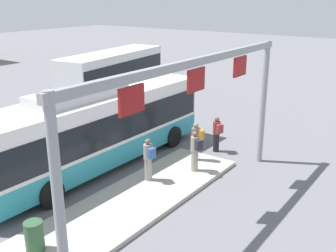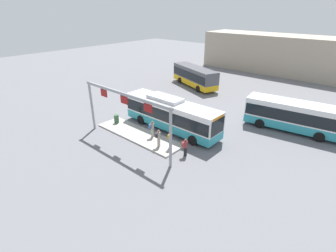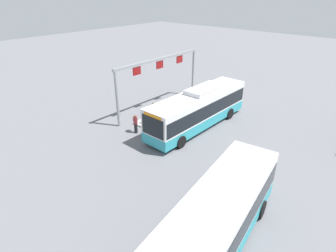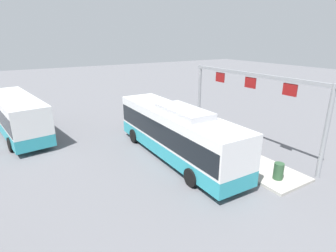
{
  "view_description": "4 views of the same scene",
  "coord_description": "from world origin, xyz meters",
  "px_view_note": "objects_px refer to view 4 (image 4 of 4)",
  "views": [
    {
      "loc": [
        -11.03,
        -11.58,
        6.94
      ],
      "look_at": [
        3.27,
        -1.31,
        1.18
      ],
      "focal_mm": 43.02,
      "sensor_mm": 36.0,
      "label": 1
    },
    {
      "loc": [
        15.98,
        -18.6,
        11.94
      ],
      "look_at": [
        1.28,
        -1.95,
        1.45
      ],
      "focal_mm": 27.21,
      "sensor_mm": 36.0,
      "label": 2
    },
    {
      "loc": [
        18.46,
        12.81,
        11.15
      ],
      "look_at": [
        3.66,
        -0.27,
        1.32
      ],
      "focal_mm": 29.96,
      "sensor_mm": 36.0,
      "label": 3
    },
    {
      "loc": [
        -13.35,
        8.71,
        7.39
      ],
      "look_at": [
        2.1,
        -0.71,
        1.42
      ],
      "focal_mm": 28.88,
      "sensor_mm": 36.0,
      "label": 4
    }
  ],
  "objects_px": {
    "bus_main": "(176,131)",
    "bus_background_right": "(17,114)",
    "person_waiting_near": "(192,123)",
    "person_waiting_mid": "(205,125)",
    "person_waiting_far": "(210,135)",
    "trash_bin": "(279,171)",
    "person_boarding": "(180,120)"
  },
  "relations": [
    {
      "from": "person_waiting_near",
      "to": "person_waiting_mid",
      "type": "height_order",
      "value": "same"
    },
    {
      "from": "bus_background_right",
      "to": "person_waiting_far",
      "type": "distance_m",
      "value": 14.76
    },
    {
      "from": "bus_main",
      "to": "person_waiting_near",
      "type": "xyz_separation_m",
      "value": [
        2.68,
        -3.21,
        -0.76
      ]
    },
    {
      "from": "bus_main",
      "to": "bus_background_right",
      "type": "height_order",
      "value": "bus_main"
    },
    {
      "from": "bus_main",
      "to": "person_waiting_near",
      "type": "height_order",
      "value": "bus_main"
    },
    {
      "from": "person_waiting_far",
      "to": "trash_bin",
      "type": "distance_m",
      "value": 5.38
    },
    {
      "from": "person_waiting_mid",
      "to": "bus_main",
      "type": "bearing_deg",
      "value": 45.41
    },
    {
      "from": "bus_main",
      "to": "person_boarding",
      "type": "bearing_deg",
      "value": -35.9
    },
    {
      "from": "person_waiting_near",
      "to": "person_waiting_mid",
      "type": "relative_size",
      "value": 1.0
    },
    {
      "from": "bus_background_right",
      "to": "person_waiting_near",
      "type": "relative_size",
      "value": 5.94
    },
    {
      "from": "person_boarding",
      "to": "person_waiting_far",
      "type": "bearing_deg",
      "value": 113.04
    },
    {
      "from": "person_waiting_mid",
      "to": "person_waiting_far",
      "type": "distance_m",
      "value": 2.02
    },
    {
      "from": "bus_main",
      "to": "person_waiting_far",
      "type": "height_order",
      "value": "bus_main"
    },
    {
      "from": "bus_background_right",
      "to": "person_waiting_mid",
      "type": "height_order",
      "value": "bus_background_right"
    },
    {
      "from": "person_boarding",
      "to": "person_waiting_near",
      "type": "xyz_separation_m",
      "value": [
        -1.73,
        0.04,
        0.16
      ]
    },
    {
      "from": "person_waiting_far",
      "to": "trash_bin",
      "type": "xyz_separation_m",
      "value": [
        -5.36,
        -0.23,
        -0.44
      ]
    },
    {
      "from": "bus_background_right",
      "to": "person_waiting_far",
      "type": "bearing_deg",
      "value": 40.24
    },
    {
      "from": "person_waiting_mid",
      "to": "trash_bin",
      "type": "bearing_deg",
      "value": 104.93
    },
    {
      "from": "bus_background_right",
      "to": "trash_bin",
      "type": "bearing_deg",
      "value": 28.5
    },
    {
      "from": "person_waiting_near",
      "to": "bus_background_right",
      "type": "bearing_deg",
      "value": -44.37
    },
    {
      "from": "person_waiting_near",
      "to": "person_waiting_far",
      "type": "bearing_deg",
      "value": 68.78
    },
    {
      "from": "person_boarding",
      "to": "person_waiting_near",
      "type": "bearing_deg",
      "value": 117.58
    },
    {
      "from": "bus_main",
      "to": "person_waiting_mid",
      "type": "relative_size",
      "value": 6.73
    },
    {
      "from": "bus_main",
      "to": "person_waiting_far",
      "type": "xyz_separation_m",
      "value": [
        -0.05,
        -2.79,
        -0.76
      ]
    },
    {
      "from": "person_waiting_near",
      "to": "person_waiting_far",
      "type": "height_order",
      "value": "same"
    },
    {
      "from": "person_waiting_mid",
      "to": "person_waiting_far",
      "type": "xyz_separation_m",
      "value": [
        -1.77,
        0.98,
        0.0
      ]
    },
    {
      "from": "bus_main",
      "to": "person_boarding",
      "type": "relative_size",
      "value": 6.73
    },
    {
      "from": "trash_bin",
      "to": "bus_background_right",
      "type": "bearing_deg",
      "value": 36.47
    },
    {
      "from": "bus_background_right",
      "to": "person_boarding",
      "type": "height_order",
      "value": "bus_background_right"
    },
    {
      "from": "trash_bin",
      "to": "person_boarding",
      "type": "bearing_deg",
      "value": -1.34
    },
    {
      "from": "person_boarding",
      "to": "person_waiting_far",
      "type": "height_order",
      "value": "person_waiting_far"
    },
    {
      "from": "bus_main",
      "to": "bus_background_right",
      "type": "xyz_separation_m",
      "value": [
        9.77,
        8.2,
        -0.04
      ]
    }
  ]
}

